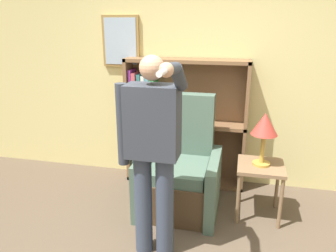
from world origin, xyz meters
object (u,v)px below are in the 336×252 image
at_px(armchair, 181,175).
at_px(side_table, 260,173).
at_px(bookcase, 170,124).
at_px(table_lamp, 265,127).
at_px(person_standing, 152,148).

relative_size(armchair, side_table, 2.11).
height_order(bookcase, armchair, bookcase).
xyz_separation_m(bookcase, table_lamp, (1.07, -0.60, 0.23)).
bearing_deg(side_table, armchair, -179.65).
relative_size(side_table, table_lamp, 1.06).
distance_m(person_standing, side_table, 1.31).
bearing_deg(table_lamp, armchair, -179.65).
bearing_deg(table_lamp, bookcase, 150.70).
bearing_deg(person_standing, side_table, 41.90).
distance_m(bookcase, armchair, 0.75).
bearing_deg(side_table, bookcase, 150.70).
bearing_deg(bookcase, armchair, -67.62).
bearing_deg(armchair, person_standing, -95.74).
relative_size(bookcase, person_standing, 0.89).
xyz_separation_m(bookcase, armchair, (0.25, -0.60, -0.37)).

